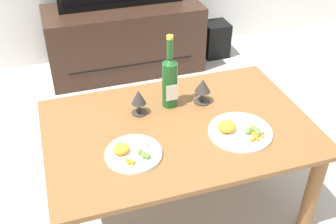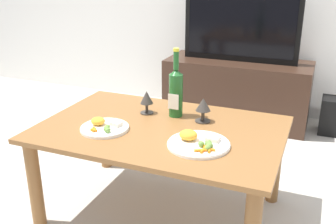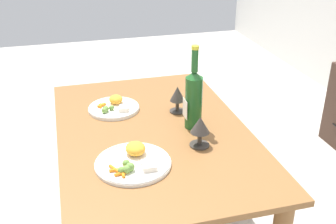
# 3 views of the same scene
# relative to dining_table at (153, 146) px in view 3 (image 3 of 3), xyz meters

# --- Properties ---
(ground_plane) EXTENTS (6.40, 6.40, 0.00)m
(ground_plane) POSITION_rel_dining_table_xyz_m (0.00, 0.00, -0.43)
(ground_plane) COLOR #B7B2A8
(dining_table) EXTENTS (1.24, 0.83, 0.51)m
(dining_table) POSITION_rel_dining_table_xyz_m (0.00, 0.00, 0.00)
(dining_table) COLOR brown
(dining_table) RESTS_ON ground_plane
(wine_bottle) EXTENTS (0.08, 0.08, 0.38)m
(wine_bottle) POSITION_rel_dining_table_xyz_m (0.01, 0.18, 0.23)
(wine_bottle) COLOR #1E5923
(wine_bottle) RESTS_ON dining_table
(goblet_left) EXTENTS (0.07, 0.07, 0.13)m
(goblet_left) POSITION_rel_dining_table_xyz_m (-0.15, 0.16, 0.17)
(goblet_left) COLOR #38332D
(goblet_left) RESTS_ON dining_table
(goblet_right) EXTENTS (0.08, 0.08, 0.13)m
(goblet_right) POSITION_rel_dining_table_xyz_m (0.18, 0.16, 0.17)
(goblet_right) COLOR #38332D
(goblet_right) RESTS_ON dining_table
(dinner_plate_left) EXTENTS (0.25, 0.25, 0.05)m
(dinner_plate_left) POSITION_rel_dining_table_xyz_m (-0.25, -0.13, 0.10)
(dinner_plate_left) COLOR white
(dinner_plate_left) RESTS_ON dining_table
(dinner_plate_right) EXTENTS (0.29, 0.29, 0.06)m
(dinner_plate_right) POSITION_rel_dining_table_xyz_m (0.25, -0.13, 0.10)
(dinner_plate_right) COLOR white
(dinner_plate_right) RESTS_ON dining_table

